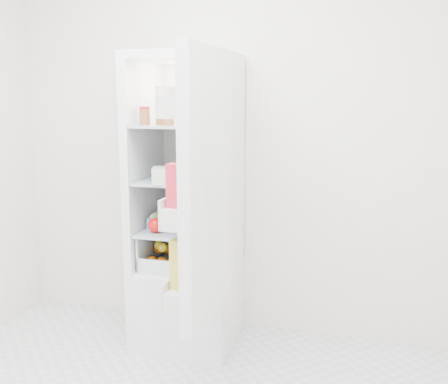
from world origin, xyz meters
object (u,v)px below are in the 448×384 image
(refrigerator, at_px, (190,238))
(fridge_door, at_px, (202,192))
(red_cabbage, at_px, (204,219))
(mushroom_bowl, at_px, (158,223))

(refrigerator, height_order, fridge_door, refrigerator)
(red_cabbage, xyz_separation_m, mushroom_bowl, (-0.31, 0.03, -0.05))
(refrigerator, height_order, mushroom_bowl, refrigerator)
(red_cabbage, height_order, mushroom_bowl, red_cabbage)
(red_cabbage, distance_m, mushroom_bowl, 0.32)
(fridge_door, bearing_deg, mushroom_bowl, 43.62)
(refrigerator, distance_m, fridge_door, 0.82)
(refrigerator, distance_m, red_cabbage, 0.27)
(mushroom_bowl, bearing_deg, red_cabbage, -5.00)
(mushroom_bowl, relative_size, fridge_door, 0.11)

